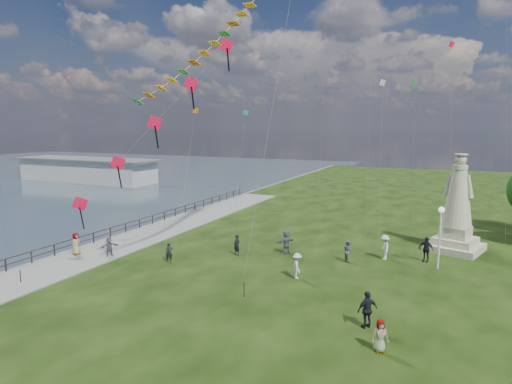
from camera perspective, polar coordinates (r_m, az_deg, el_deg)
The scene contains 17 objects.
waterfront at distance 39.45m, azimuth -18.67°, elevation -6.51°, with size 200.00×200.00×1.51m.
pier_pavilion at distance 87.87m, azimuth -21.62°, elevation 2.79°, with size 30.00×8.00×4.40m.
statue at distance 38.00m, azimuth 25.22°, elevation -2.76°, with size 4.86×4.86×7.86m.
lamppost at distance 32.55m, azimuth 23.39°, elevation -3.99°, with size 0.41×0.41×4.48m.
person_0 at distance 32.62m, azimuth -11.51°, elevation -7.93°, with size 0.54×0.35×1.47m, color black.
person_2 at distance 28.80m, azimuth 5.51°, elevation -9.79°, with size 1.11×0.57×1.72m, color silver.
person_3 at distance 22.75m, azimuth 14.63°, elevation -14.94°, with size 1.12×0.58×1.92m, color black.
person_4 at distance 20.84m, azimuth 16.21°, elevation -17.92°, with size 0.74×0.45×1.51m, color #595960.
person_5 at distance 35.01m, azimuth -18.96°, elevation -7.06°, with size 1.39×0.60×1.50m, color #595960.
person_6 at distance 33.66m, azimuth -2.57°, elevation -7.07°, with size 0.60×0.40×1.66m, color black.
person_7 at distance 32.81m, azimuth 12.18°, elevation -7.72°, with size 0.78×0.48×1.61m, color #595960.
person_8 at distance 34.05m, azimuth 16.79°, elevation -7.07°, with size 1.21×0.63×1.88m, color silver.
person_9 at distance 34.47m, azimuth 21.72°, elevation -7.10°, with size 1.12×0.57×1.91m, color black.
person_10 at distance 36.30m, azimuth -22.87°, elevation -6.52°, with size 0.85×0.52×1.75m, color #595960.
person_11 at distance 34.10m, azimuth 4.06°, elevation -6.69°, with size 1.73×0.75×1.87m, color #595960.
red_kite_train at distance 29.47m, azimuth -13.78°, elevation 8.17°, with size 10.75×9.35×15.93m.
small_kites at distance 42.91m, azimuth 13.69°, elevation 13.93°, with size 28.21×16.45×25.26m.
Camera 1 is at (11.10, -18.61, 9.98)m, focal length 30.00 mm.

